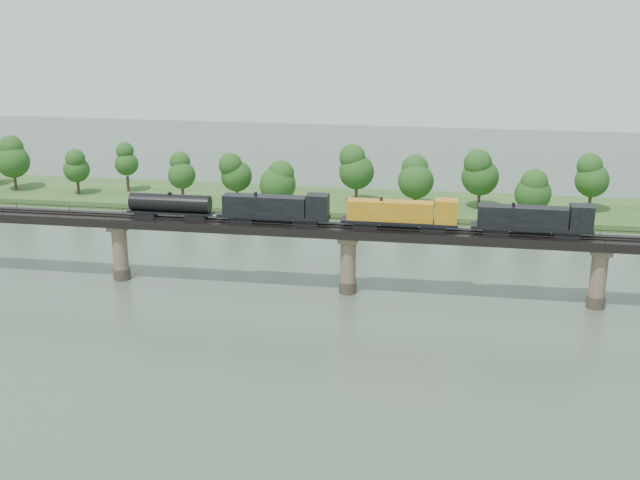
# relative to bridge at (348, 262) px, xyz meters

# --- Properties ---
(ground) EXTENTS (400.00, 400.00, 0.00)m
(ground) POSITION_rel_bridge_xyz_m (0.00, -30.00, -5.46)
(ground) COLOR #3A4A3A
(ground) RESTS_ON ground
(far_bank) EXTENTS (300.00, 24.00, 1.60)m
(far_bank) POSITION_rel_bridge_xyz_m (0.00, 55.00, -4.66)
(far_bank) COLOR #305220
(far_bank) RESTS_ON ground
(bridge) EXTENTS (236.00, 30.00, 11.50)m
(bridge) POSITION_rel_bridge_xyz_m (0.00, 0.00, 0.00)
(bridge) COLOR #473A2D
(bridge) RESTS_ON ground
(bridge_superstructure) EXTENTS (220.00, 4.90, 0.75)m
(bridge_superstructure) POSITION_rel_bridge_xyz_m (0.00, 0.00, 6.33)
(bridge_superstructure) COLOR black
(bridge_superstructure) RESTS_ON bridge
(far_treeline) EXTENTS (289.06, 17.54, 13.60)m
(far_treeline) POSITION_rel_bridge_xyz_m (-8.21, 50.52, 3.37)
(far_treeline) COLOR #382619
(far_treeline) RESTS_ON far_bank
(freight_train) EXTENTS (76.28, 2.97, 5.25)m
(freight_train) POSITION_rel_bridge_xyz_m (1.50, -0.00, 8.55)
(freight_train) COLOR black
(freight_train) RESTS_ON bridge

